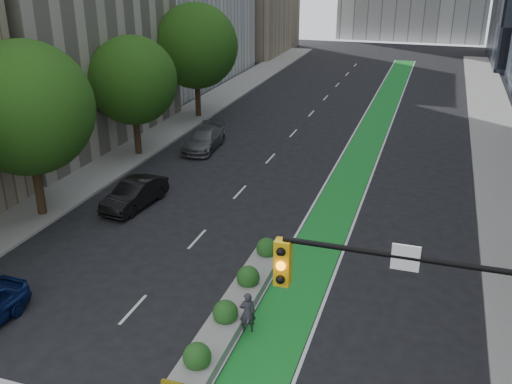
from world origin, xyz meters
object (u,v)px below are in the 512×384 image
Objects in this scene: cyclist at (248,312)px; parked_car_left_mid at (135,194)px; parked_car_left_far at (204,139)px; median_planter at (236,303)px.

cyclist reaches higher than parked_car_left_mid.
cyclist is 20.71m from parked_car_left_far.
parked_car_left_far is (-0.30, 10.05, -0.01)m from parked_car_left_mid.
parked_car_left_mid is (-9.08, 8.41, -0.07)m from cyclist.
parked_car_left_mid reaches higher than parked_car_left_far.
median_planter is at bearing -68.58° from parked_car_left_far.
cyclist reaches higher than parked_car_left_far.
cyclist is at bearing -67.78° from parked_car_left_far.
cyclist is 0.32× the size of parked_car_left_far.
median_planter is 2.11× the size of parked_car_left_far.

